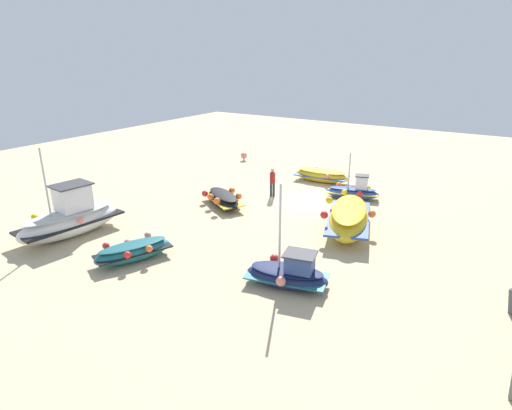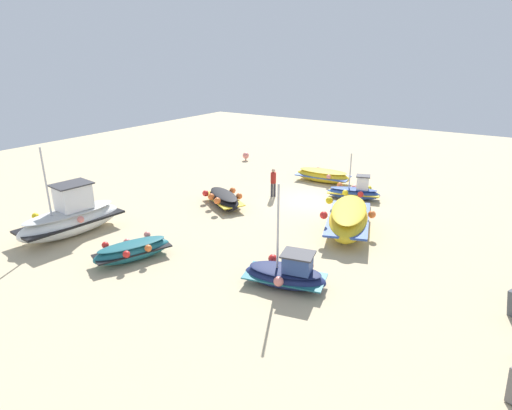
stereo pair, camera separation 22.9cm
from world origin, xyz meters
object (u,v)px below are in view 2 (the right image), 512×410
at_px(fishing_boat_4, 71,218).
at_px(mooring_buoy_0, 246,156).
at_px(fishing_boat_0, 132,250).
at_px(person_walking, 273,181).
at_px(fishing_boat_1, 348,219).
at_px(fishing_boat_5, 287,274).
at_px(fishing_boat_2, 224,199).
at_px(fishing_boat_3, 323,176).
at_px(fishing_boat_6, 354,192).

distance_m(fishing_boat_4, mooring_buoy_0, 16.27).
height_order(fishing_boat_0, fishing_boat_4, fishing_boat_4).
xyz_separation_m(fishing_boat_0, person_walking, (-10.03, 0.62, 0.55)).
xyz_separation_m(fishing_boat_1, person_walking, (-2.58, -5.61, 0.29)).
height_order(fishing_boat_5, mooring_buoy_0, fishing_boat_5).
xyz_separation_m(fishing_boat_2, fishing_boat_3, (-7.15, 2.65, 0.03)).
distance_m(fishing_boat_0, person_walking, 10.06).
bearing_deg(mooring_buoy_0, fishing_boat_0, 19.21).
distance_m(fishing_boat_3, fishing_boat_5, 13.46).
xyz_separation_m(fishing_boat_4, mooring_buoy_0, (-16.21, -1.39, -0.43)).
bearing_deg(fishing_boat_6, person_walking, -170.12).
bearing_deg(fishing_boat_3, person_walking, -109.48).
distance_m(fishing_boat_2, fishing_boat_5, 8.99).
bearing_deg(fishing_boat_0, fishing_boat_1, -17.75).
relative_size(fishing_boat_1, fishing_boat_5, 1.34).
bearing_deg(mooring_buoy_0, fishing_boat_2, 27.73).
height_order(fishing_boat_5, fishing_boat_6, fishing_boat_5).
bearing_deg(mooring_buoy_0, fishing_boat_1, 52.97).
bearing_deg(fishing_boat_5, fishing_boat_3, 96.25).
relative_size(fishing_boat_0, fishing_boat_5, 0.86).
height_order(fishing_boat_4, mooring_buoy_0, fishing_boat_4).
xyz_separation_m(fishing_boat_3, fishing_boat_4, (14.08, -6.14, 0.38)).
height_order(fishing_boat_2, fishing_boat_3, fishing_boat_2).
xyz_separation_m(fishing_boat_3, fishing_boat_5, (12.71, 4.41, 0.04)).
distance_m(fishing_boat_0, fishing_boat_1, 9.72).
xyz_separation_m(fishing_boat_1, fishing_boat_5, (5.81, -0.03, -0.20)).
relative_size(fishing_boat_0, mooring_buoy_0, 5.20).
bearing_deg(fishing_boat_5, fishing_boat_2, 128.90).
relative_size(fishing_boat_3, fishing_boat_5, 0.96).
bearing_deg(fishing_boat_2, fishing_boat_5, 172.69).
bearing_deg(fishing_boat_3, mooring_buoy_0, 159.93).
relative_size(fishing_boat_2, person_walking, 2.03).
height_order(fishing_boat_4, fishing_boat_5, fishing_boat_4).
xyz_separation_m(fishing_boat_4, person_walking, (-9.75, 4.97, 0.15)).
bearing_deg(fishing_boat_6, fishing_boat_4, -144.91).
bearing_deg(fishing_boat_3, fishing_boat_5, -75.19).
relative_size(fishing_boat_2, mooring_buoy_0, 5.40).
xyz_separation_m(fishing_boat_0, fishing_boat_6, (-12.17, 4.75, 0.03)).
relative_size(fishing_boat_5, fishing_boat_6, 1.20).
xyz_separation_m(person_walking, mooring_buoy_0, (-6.45, -6.36, -0.59)).
bearing_deg(fishing_boat_3, fishing_boat_6, -40.78).
xyz_separation_m(fishing_boat_4, fishing_boat_5, (-1.37, 10.55, -0.34)).
bearing_deg(fishing_boat_1, fishing_boat_5, 162.18).
xyz_separation_m(fishing_boat_2, fishing_boat_4, (6.93, -3.48, 0.41)).
bearing_deg(person_walking, fishing_boat_4, -54.00).
distance_m(fishing_boat_3, person_walking, 4.52).
height_order(fishing_boat_3, fishing_boat_5, fishing_boat_5).
relative_size(fishing_boat_3, fishing_boat_4, 0.74).
distance_m(fishing_boat_3, fishing_boat_4, 15.37).
xyz_separation_m(fishing_boat_1, fishing_boat_4, (7.18, -10.58, 0.14)).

